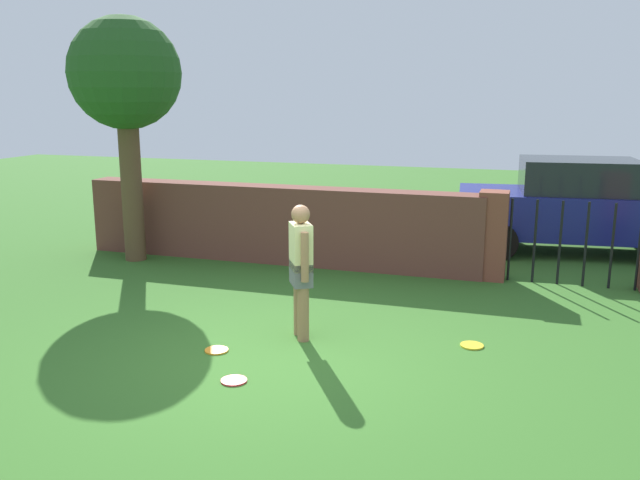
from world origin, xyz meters
The scene contains 9 objects.
ground_plane centered at (0.00, 0.00, 0.00)m, with size 40.00×40.00×0.00m, color #336623.
brick_wall centered at (-1.50, 4.16, 0.66)m, with size 7.05×0.50×1.33m, color brown.
tree centered at (-3.93, 3.53, 3.12)m, with size 1.88×1.88×4.15m.
person centered at (0.13, 0.79, 0.90)m, with size 0.37×0.48×1.62m.
fence_gate centered at (3.32, 4.16, 0.70)m, with size 2.82×0.44×1.40m.
car centered at (3.46, 6.47, 0.86)m, with size 4.34×2.24×1.72m.
frisbee_orange centered at (-0.65, 0.08, 0.01)m, with size 0.27×0.27×0.02m, color orange.
frisbee_yellow centered at (2.12, 1.12, 0.01)m, with size 0.27×0.27×0.02m, color yellow.
frisbee_red centered at (-0.11, -0.61, 0.01)m, with size 0.27×0.27×0.02m, color red.
Camera 1 is at (2.67, -6.39, 2.89)m, focal length 37.47 mm.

